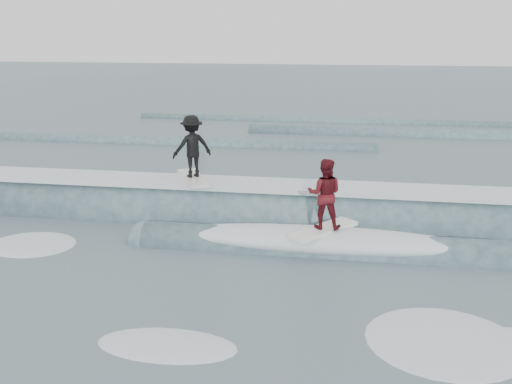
# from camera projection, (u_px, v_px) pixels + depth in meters

# --- Properties ---
(ground) EXTENTS (160.00, 160.00, 0.00)m
(ground) POSITION_uv_depth(u_px,v_px,m) (237.00, 269.00, 13.07)
(ground) COLOR #3D5559
(ground) RESTS_ON ground
(breaking_wave) EXTENTS (20.92, 3.81, 2.05)m
(breaking_wave) POSITION_uv_depth(u_px,v_px,m) (270.00, 222.00, 16.08)
(breaking_wave) COLOR #354E59
(breaking_wave) RESTS_ON ground
(surfer_black) EXTENTS (1.41, 2.03, 1.88)m
(surfer_black) POSITION_uv_depth(u_px,v_px,m) (192.00, 149.00, 16.26)
(surfer_black) COLOR silver
(surfer_black) RESTS_ON ground
(surfer_red) EXTENTS (1.68, 1.90, 1.83)m
(surfer_red) POSITION_uv_depth(u_px,v_px,m) (325.00, 198.00, 13.74)
(surfer_red) COLOR white
(surfer_red) RESTS_ON ground
(whitewater) EXTENTS (13.50, 5.72, 0.10)m
(whitewater) POSITION_uv_depth(u_px,v_px,m) (282.00, 314.00, 11.01)
(whitewater) COLOR silver
(whitewater) RESTS_ON ground
(far_swells) EXTENTS (37.38, 8.65, 0.80)m
(far_swells) POSITION_uv_depth(u_px,v_px,m) (326.00, 135.00, 29.62)
(far_swells) COLOR #354E59
(far_swells) RESTS_ON ground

